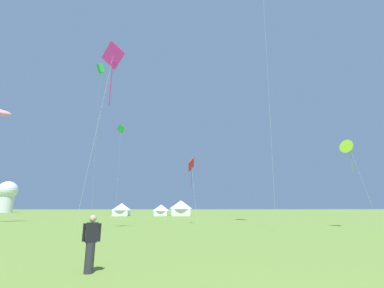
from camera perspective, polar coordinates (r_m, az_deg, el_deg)
kite_red_diamond at (r=31.87m, az=-0.14°, el=-4.74°), size 0.96×3.15×7.90m
kite_green_box at (r=72.30m, az=-19.30°, el=15.24°), size 2.26×2.10×37.13m
kite_green_diamond at (r=54.21m, az=-15.26°, el=2.94°), size 1.86×2.04×18.12m
kite_lime_delta at (r=30.88m, az=31.11°, el=-0.75°), size 2.37×1.88×8.57m
kite_magenta_diamond at (r=26.26m, az=-16.89°, el=17.39°), size 2.41×3.08×16.82m
person_spectator at (r=9.35m, az=-21.20°, el=-19.67°), size 0.57×0.32×1.73m
festival_tent_left at (r=61.75m, az=-15.11°, el=-13.48°), size 4.21×4.21×2.73m
festival_tent_right at (r=60.62m, az=-6.77°, el=-14.01°), size 3.73×3.73×2.42m
festival_tent_center at (r=60.51m, az=-2.44°, el=-13.60°), size 5.17×5.17×3.36m
observatory_dome at (r=114.52m, az=-35.32°, el=-9.04°), size 6.40×6.40×10.80m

